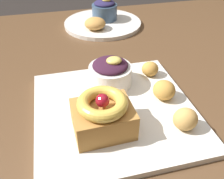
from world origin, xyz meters
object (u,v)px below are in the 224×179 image
at_px(back_pastry, 96,23).
at_px(berry_ramekin, 110,73).
at_px(fritter_middle, 185,119).
at_px(cake_slice, 103,115).
at_px(back_ramekin, 105,10).
at_px(fritter_front, 150,69).
at_px(fritter_back, 164,90).
at_px(front_plate, 115,110).
at_px(back_plate, 103,23).

bearing_deg(back_pastry, berry_ramekin, -95.46).
bearing_deg(fritter_middle, cake_slice, 168.06).
height_order(berry_ramekin, fritter_middle, berry_ramekin).
bearing_deg(back_ramekin, fritter_front, -86.36).
bearing_deg(fritter_back, berry_ramekin, 141.88).
relative_size(front_plate, fritter_front, 7.94).
xyz_separation_m(back_plate, back_pastry, (-0.03, -0.05, 0.02)).
bearing_deg(front_plate, cake_slice, -123.20).
relative_size(cake_slice, back_plate, 0.39).
bearing_deg(front_plate, fritter_front, 40.27).
height_order(berry_ramekin, fritter_back, berry_ramekin).
height_order(fritter_front, back_plate, fritter_front).
bearing_deg(back_plate, berry_ramekin, -99.61).
bearing_deg(back_ramekin, fritter_back, -87.45).
distance_m(cake_slice, fritter_front, 0.19).
height_order(fritter_middle, fritter_back, fritter_middle).
xyz_separation_m(cake_slice, berry_ramekin, (0.04, 0.13, -0.01)).
distance_m(front_plate, cake_slice, 0.07).
relative_size(fritter_back, back_ramekin, 0.54).
xyz_separation_m(fritter_front, fritter_back, (-0.00, -0.08, 0.00)).
xyz_separation_m(berry_ramekin, back_pastry, (0.03, 0.30, -0.01)).
bearing_deg(back_plate, back_pastry, -120.06).
relative_size(fritter_front, fritter_middle, 0.89).
bearing_deg(fritter_back, fritter_middle, -89.29).
bearing_deg(fritter_middle, fritter_front, 89.25).
height_order(berry_ramekin, back_plate, berry_ramekin).
bearing_deg(cake_slice, fritter_front, 45.30).
xyz_separation_m(fritter_middle, back_pastry, (-0.06, 0.45, -0.00)).
bearing_deg(berry_ramekin, front_plate, -97.82).
height_order(fritter_back, back_plate, fritter_back).
relative_size(berry_ramekin, fritter_front, 2.40).
height_order(fritter_middle, back_ramekin, back_ramekin).
distance_m(fritter_front, back_pastry, 0.29).
relative_size(cake_slice, back_ramekin, 1.20).
relative_size(fritter_front, back_plate, 0.15).
bearing_deg(berry_ramekin, back_ramekin, 79.19).
distance_m(fritter_front, back_plate, 0.34).
bearing_deg(fritter_front, berry_ramekin, -173.18).
distance_m(berry_ramekin, back_ramekin, 0.37).
bearing_deg(back_plate, fritter_front, -84.27).
height_order(front_plate, berry_ramekin, berry_ramekin).
xyz_separation_m(berry_ramekin, fritter_front, (0.09, 0.01, -0.01)).
relative_size(berry_ramekin, back_ramekin, 1.08).
bearing_deg(fritter_middle, back_pastry, 97.91).
relative_size(fritter_front, fritter_back, 0.83).
distance_m(berry_ramekin, fritter_back, 0.11).
height_order(front_plate, back_ramekin, back_ramekin).
xyz_separation_m(cake_slice, fritter_front, (0.14, 0.14, -0.02)).
xyz_separation_m(fritter_front, fritter_middle, (-0.00, -0.17, 0.00)).
bearing_deg(back_pastry, front_plate, -95.94).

